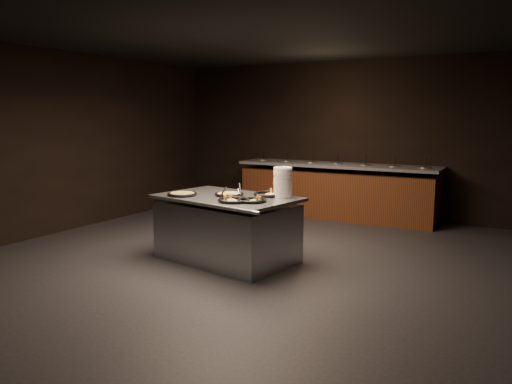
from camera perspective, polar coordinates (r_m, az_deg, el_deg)
room at (r=6.02m, az=-2.41°, el=4.70°), size 7.02×8.02×2.92m
salad_bar at (r=9.34m, az=9.12°, el=-0.24°), size 3.70×0.83×1.18m
serving_counter at (r=6.50m, az=-3.36°, el=-4.32°), size 1.94×1.44×0.85m
plate_stack at (r=6.32m, az=3.08°, el=1.10°), size 0.24×0.24×0.38m
pan_veggie_whole at (r=6.53m, az=-8.44°, el=-0.22°), size 0.38×0.38×0.04m
pan_cheese_whole at (r=6.45m, az=-3.08°, el=-0.25°), size 0.37×0.37×0.04m
pan_cheese_slices_a at (r=6.46m, az=1.52°, el=-0.24°), size 0.40×0.40×0.04m
pan_cheese_slices_b at (r=6.00m, az=-2.57°, el=-0.94°), size 0.38×0.38×0.04m
pan_veggie_slices at (r=5.99m, az=-0.48°, el=-0.95°), size 0.36×0.36×0.04m
server_left at (r=6.40m, az=-1.94°, el=0.19°), size 0.25×0.27×0.16m
server_right at (r=6.17m, az=-3.49°, el=-0.13°), size 0.29×0.23×0.16m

